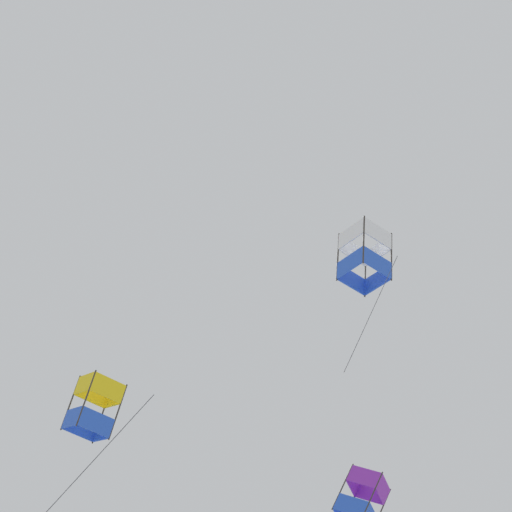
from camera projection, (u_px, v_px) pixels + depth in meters
name	position (u px, v px, depth m)	size (l,w,h in m)	color
kite_box_near_left	(94.00, 408.00, 17.81)	(2.66, 2.09, 5.54)	yellow
kite_box_far_centre	(362.00, 499.00, 26.44)	(1.92, 1.78, 1.86)	purple
kite_box_near_right	(365.00, 257.00, 23.43)	(1.77, 1.68, 5.28)	white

